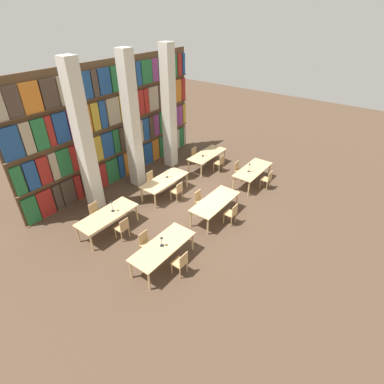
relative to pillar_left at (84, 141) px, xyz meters
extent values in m
plane|color=#4C3828|center=(2.48, -3.14, -3.00)|extent=(40.00, 40.00, 0.00)
cube|color=brown|center=(2.48, 1.09, -0.25)|extent=(10.15, 0.06, 5.50)
cube|color=brown|center=(2.48, 1.09, -2.98)|extent=(10.15, 0.35, 0.03)
cube|color=#236B38|center=(-2.23, 1.05, -2.39)|extent=(0.54, 0.20, 1.16)
cube|color=maroon|center=(-1.62, 1.05, -2.39)|extent=(0.62, 0.20, 1.16)
cube|color=#47382D|center=(-1.08, 1.05, -2.39)|extent=(0.32, 0.20, 1.16)
cube|color=#47382D|center=(-0.59, 1.05, -2.39)|extent=(0.59, 0.20, 1.16)
cube|color=maroon|center=(-0.10, 1.05, -2.39)|extent=(0.31, 0.20, 1.16)
cube|color=#47382D|center=(0.41, 1.05, -2.39)|extent=(0.58, 0.20, 1.16)
cube|color=maroon|center=(1.10, 1.05, -2.39)|extent=(0.68, 0.20, 1.16)
cube|color=#236B38|center=(1.81, 1.05, -2.39)|extent=(0.67, 0.20, 1.16)
cube|color=navy|center=(2.37, 1.05, -2.39)|extent=(0.33, 0.20, 1.16)
cube|color=orange|center=(2.83, 1.05, -2.39)|extent=(0.51, 0.20, 1.16)
cube|color=navy|center=(3.33, 1.05, -2.39)|extent=(0.44, 0.20, 1.16)
cube|color=#B7932D|center=(3.75, 1.05, -2.39)|extent=(0.31, 0.20, 1.16)
cube|color=navy|center=(4.25, 1.05, -2.39)|extent=(0.60, 0.20, 1.16)
cube|color=orange|center=(4.84, 1.05, -2.39)|extent=(0.49, 0.20, 1.16)
cube|color=#236B38|center=(5.35, 1.05, -2.39)|extent=(0.39, 0.20, 1.16)
cube|color=#B7932D|center=(5.72, 1.05, -2.39)|extent=(0.29, 0.20, 1.16)
cube|color=maroon|center=(6.04, 1.05, -2.39)|extent=(0.26, 0.20, 1.16)
cube|color=tan|center=(6.56, 1.05, -2.39)|extent=(0.67, 0.20, 1.16)
cube|color=#236B38|center=(7.09, 1.05, -2.39)|extent=(0.35, 0.20, 1.16)
cube|color=tan|center=(7.41, 1.05, -2.39)|extent=(0.18, 0.20, 1.16)
cube|color=brown|center=(2.48, 1.09, -1.61)|extent=(10.15, 0.35, 0.03)
cube|color=#236B38|center=(-2.31, 1.05, -1.03)|extent=(0.38, 0.20, 1.13)
cube|color=navy|center=(-1.82, 1.05, -1.03)|extent=(0.46, 0.20, 1.13)
cube|color=maroon|center=(-1.33, 1.05, -1.03)|extent=(0.44, 0.20, 1.13)
cube|color=tan|center=(-0.89, 1.05, -1.03)|extent=(0.30, 0.20, 1.13)
cube|color=#236B38|center=(-0.44, 1.05, -1.03)|extent=(0.56, 0.20, 1.13)
cube|color=maroon|center=(0.08, 1.05, -1.03)|extent=(0.45, 0.20, 1.13)
cube|color=#47382D|center=(0.56, 1.05, -1.03)|extent=(0.37, 0.20, 1.13)
cube|color=#B7932D|center=(1.13, 1.05, -1.03)|extent=(0.63, 0.20, 1.13)
cube|color=navy|center=(1.76, 1.05, -1.03)|extent=(0.60, 0.20, 1.13)
cube|color=#236B38|center=(2.28, 1.05, -1.03)|extent=(0.33, 0.20, 1.13)
cube|color=#47382D|center=(2.71, 1.05, -1.03)|extent=(0.43, 0.20, 1.13)
cube|color=navy|center=(3.29, 1.05, -1.03)|extent=(0.68, 0.20, 1.13)
cube|color=tan|center=(3.85, 1.05, -1.03)|extent=(0.33, 0.20, 1.13)
cube|color=navy|center=(4.25, 1.05, -1.03)|extent=(0.39, 0.20, 1.13)
cube|color=#47382D|center=(4.65, 1.05, -1.03)|extent=(0.30, 0.20, 1.13)
cube|color=#84387A|center=(5.02, 1.05, -1.03)|extent=(0.39, 0.20, 1.13)
cube|color=#236B38|center=(5.51, 1.05, -1.03)|extent=(0.48, 0.20, 1.13)
cube|color=orange|center=(5.94, 1.05, -1.03)|extent=(0.32, 0.20, 1.13)
cube|color=maroon|center=(6.31, 1.05, -1.03)|extent=(0.29, 0.20, 1.13)
cube|color=#84387A|center=(6.68, 1.05, -1.03)|extent=(0.34, 0.20, 1.13)
cube|color=#84387A|center=(7.05, 1.05, -1.03)|extent=(0.32, 0.20, 1.13)
cube|color=#B7932D|center=(7.39, 1.05, -1.03)|extent=(0.23, 0.20, 1.13)
cube|color=brown|center=(2.48, 1.09, -0.23)|extent=(10.15, 0.35, 0.03)
cube|color=navy|center=(-2.15, 1.05, 0.36)|extent=(0.70, 0.20, 1.17)
cube|color=tan|center=(-1.56, 1.05, 0.36)|extent=(0.37, 0.20, 1.17)
cube|color=#236B38|center=(-1.08, 1.05, 0.36)|extent=(0.50, 0.20, 1.17)
cube|color=maroon|center=(-0.68, 1.05, 0.36)|extent=(0.25, 0.20, 1.17)
cube|color=navy|center=(-0.23, 1.05, 0.36)|extent=(0.58, 0.20, 1.17)
cube|color=#84387A|center=(0.41, 1.05, 0.36)|extent=(0.58, 0.20, 1.17)
cube|color=orange|center=(0.96, 1.05, 0.36)|extent=(0.37, 0.20, 1.17)
cube|color=#B7932D|center=(1.39, 1.05, 0.36)|extent=(0.36, 0.20, 1.17)
cube|color=navy|center=(1.78, 1.05, 0.36)|extent=(0.33, 0.20, 1.17)
cube|color=tan|center=(2.36, 1.05, 0.36)|extent=(0.68, 0.20, 1.17)
cube|color=#B7932D|center=(2.97, 1.05, 0.36)|extent=(0.45, 0.20, 1.17)
cube|color=#B7932D|center=(3.44, 1.05, 0.36)|extent=(0.43, 0.20, 1.17)
cube|color=maroon|center=(3.98, 1.05, 0.36)|extent=(0.52, 0.20, 1.17)
cube|color=maroon|center=(4.44, 1.05, 0.36)|extent=(0.31, 0.20, 1.17)
cube|color=tan|center=(4.95, 1.05, 0.36)|extent=(0.66, 0.20, 1.17)
cube|color=#47382D|center=(5.66, 1.05, 0.36)|extent=(0.67, 0.20, 1.17)
cube|color=#84387A|center=(6.31, 1.05, 0.36)|extent=(0.58, 0.20, 1.17)
cube|color=orange|center=(6.91, 1.05, 0.36)|extent=(0.47, 0.20, 1.17)
cube|color=maroon|center=(7.36, 1.05, 0.36)|extent=(0.29, 0.20, 1.17)
cube|color=brown|center=(2.48, 1.09, 1.14)|extent=(10.15, 0.35, 0.03)
cube|color=#47382D|center=(-1.65, 1.05, 1.68)|extent=(0.51, 0.20, 1.04)
cube|color=orange|center=(-1.03, 1.05, 1.68)|extent=(0.68, 0.20, 1.04)
cube|color=#47382D|center=(-0.34, 1.05, 1.68)|extent=(0.61, 0.20, 1.04)
cube|color=tan|center=(0.18, 1.05, 1.68)|extent=(0.34, 0.20, 1.04)
cube|color=#236B38|center=(0.65, 1.05, 1.68)|extent=(0.45, 0.20, 1.04)
cube|color=navy|center=(1.20, 1.05, 1.68)|extent=(0.51, 0.20, 1.04)
cube|color=#47382D|center=(1.64, 1.05, 1.68)|extent=(0.27, 0.20, 1.04)
cube|color=navy|center=(2.12, 1.05, 1.68)|extent=(0.59, 0.20, 1.04)
cube|color=#236B38|center=(2.67, 1.05, 1.68)|extent=(0.36, 0.20, 1.04)
cube|color=#47382D|center=(3.10, 1.05, 1.68)|extent=(0.42, 0.20, 1.04)
cube|color=#B7932D|center=(3.62, 1.05, 1.68)|extent=(0.54, 0.20, 1.04)
cube|color=navy|center=(4.08, 1.05, 1.68)|extent=(0.30, 0.20, 1.04)
cube|color=#236B38|center=(4.62, 1.05, 1.68)|extent=(0.67, 0.20, 1.04)
cube|color=#84387A|center=(5.18, 1.05, 1.68)|extent=(0.41, 0.20, 1.04)
cube|color=#236B38|center=(5.62, 1.05, 1.68)|extent=(0.31, 0.20, 1.04)
cube|color=#84387A|center=(5.99, 1.05, 1.68)|extent=(0.38, 0.20, 1.04)
cube|color=#236B38|center=(6.55, 1.05, 1.68)|extent=(0.60, 0.20, 1.04)
cube|color=maroon|center=(7.07, 1.05, 1.68)|extent=(0.32, 0.20, 1.04)
cube|color=navy|center=(7.41, 1.05, 1.68)|extent=(0.19, 0.20, 1.04)
cube|color=beige|center=(0.00, 0.00, 0.00)|extent=(0.53, 0.53, 6.00)
cube|color=beige|center=(2.48, 0.00, 0.00)|extent=(0.53, 0.53, 6.00)
cube|color=beige|center=(4.96, 0.00, 0.00)|extent=(0.53, 0.53, 6.00)
cube|color=tan|center=(-0.79, -4.54, -2.24)|extent=(2.35, 0.95, 0.04)
cylinder|color=tan|center=(-1.88, -4.93, -2.63)|extent=(0.07, 0.07, 0.74)
cylinder|color=tan|center=(0.30, -4.93, -2.63)|extent=(0.07, 0.07, 0.74)
cylinder|color=tan|center=(-1.88, -4.14, -2.63)|extent=(0.07, 0.07, 0.74)
cylinder|color=tan|center=(0.30, -4.14, -2.63)|extent=(0.07, 0.07, 0.74)
cylinder|color=tan|center=(-0.99, -5.06, -2.78)|extent=(0.04, 0.04, 0.44)
cylinder|color=tan|center=(-0.63, -5.06, -2.78)|extent=(0.04, 0.04, 0.44)
cylinder|color=tan|center=(-0.99, -5.40, -2.78)|extent=(0.04, 0.04, 0.44)
cylinder|color=tan|center=(-0.63, -5.40, -2.78)|extent=(0.04, 0.04, 0.44)
cube|color=tan|center=(-0.81, -5.23, -2.54)|extent=(0.42, 0.40, 0.04)
cube|color=tan|center=(-0.81, -5.42, -2.31)|extent=(0.40, 0.03, 0.42)
cylinder|color=tan|center=(-0.63, -4.01, -2.78)|extent=(0.04, 0.04, 0.44)
cylinder|color=tan|center=(-0.99, -4.01, -2.78)|extent=(0.04, 0.04, 0.44)
cylinder|color=tan|center=(-0.63, -3.67, -2.78)|extent=(0.04, 0.04, 0.44)
cylinder|color=tan|center=(-0.99, -3.67, -2.78)|extent=(0.04, 0.04, 0.44)
cube|color=tan|center=(-0.81, -3.84, -2.54)|extent=(0.42, 0.40, 0.04)
cube|color=tan|center=(-0.81, -3.66, -2.31)|extent=(0.40, 0.03, 0.42)
cylinder|color=#232328|center=(-0.81, -4.52, -2.22)|extent=(0.14, 0.14, 0.01)
cylinder|color=#232328|center=(-0.81, -4.52, -2.06)|extent=(0.02, 0.02, 0.30)
cone|color=#232328|center=(-0.81, -4.52, -1.87)|extent=(0.11, 0.11, 0.07)
cube|color=tan|center=(2.41, -4.49, -2.24)|extent=(2.35, 0.95, 0.04)
cylinder|color=tan|center=(1.31, -4.88, -2.63)|extent=(0.07, 0.07, 0.74)
cylinder|color=tan|center=(3.50, -4.88, -2.63)|extent=(0.07, 0.07, 0.74)
cylinder|color=tan|center=(1.31, -4.09, -2.63)|extent=(0.07, 0.07, 0.74)
cylinder|color=tan|center=(3.50, -4.09, -2.63)|extent=(0.07, 0.07, 0.74)
cylinder|color=tan|center=(2.25, -5.01, -2.78)|extent=(0.04, 0.04, 0.44)
cylinder|color=tan|center=(2.61, -5.01, -2.78)|extent=(0.04, 0.04, 0.44)
cylinder|color=tan|center=(2.25, -5.35, -2.78)|extent=(0.04, 0.04, 0.44)
cylinder|color=tan|center=(2.61, -5.35, -2.78)|extent=(0.04, 0.04, 0.44)
cube|color=tan|center=(2.43, -5.18, -2.54)|extent=(0.42, 0.40, 0.04)
cube|color=tan|center=(2.43, -5.37, -2.31)|extent=(0.40, 0.03, 0.42)
cylinder|color=tan|center=(2.61, -3.96, -2.78)|extent=(0.04, 0.04, 0.44)
cylinder|color=tan|center=(2.25, -3.96, -2.78)|extent=(0.04, 0.04, 0.44)
cylinder|color=tan|center=(2.61, -3.62, -2.78)|extent=(0.04, 0.04, 0.44)
cylinder|color=tan|center=(2.25, -3.62, -2.78)|extent=(0.04, 0.04, 0.44)
cube|color=tan|center=(2.43, -3.79, -2.54)|extent=(0.42, 0.40, 0.04)
cube|color=tan|center=(2.43, -3.61, -2.31)|extent=(0.40, 0.03, 0.42)
cube|color=tan|center=(5.74, -4.44, -2.24)|extent=(2.35, 0.95, 0.04)
cylinder|color=tan|center=(4.64, -4.84, -2.63)|extent=(0.07, 0.07, 0.74)
cylinder|color=tan|center=(6.83, -4.84, -2.63)|extent=(0.07, 0.07, 0.74)
cylinder|color=tan|center=(4.64, -4.05, -2.63)|extent=(0.07, 0.07, 0.74)
cylinder|color=tan|center=(6.83, -4.05, -2.63)|extent=(0.07, 0.07, 0.74)
cylinder|color=tan|center=(5.57, -4.97, -2.78)|extent=(0.04, 0.04, 0.44)
cylinder|color=tan|center=(5.93, -4.97, -2.78)|extent=(0.04, 0.04, 0.44)
cylinder|color=tan|center=(5.57, -5.31, -2.78)|extent=(0.04, 0.04, 0.44)
cylinder|color=tan|center=(5.93, -5.31, -2.78)|extent=(0.04, 0.04, 0.44)
cube|color=tan|center=(5.75, -5.14, -2.54)|extent=(0.42, 0.40, 0.04)
cube|color=tan|center=(5.75, -5.33, -2.31)|extent=(0.40, 0.03, 0.42)
cylinder|color=tan|center=(5.93, -3.92, -2.78)|extent=(0.04, 0.04, 0.44)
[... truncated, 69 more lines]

